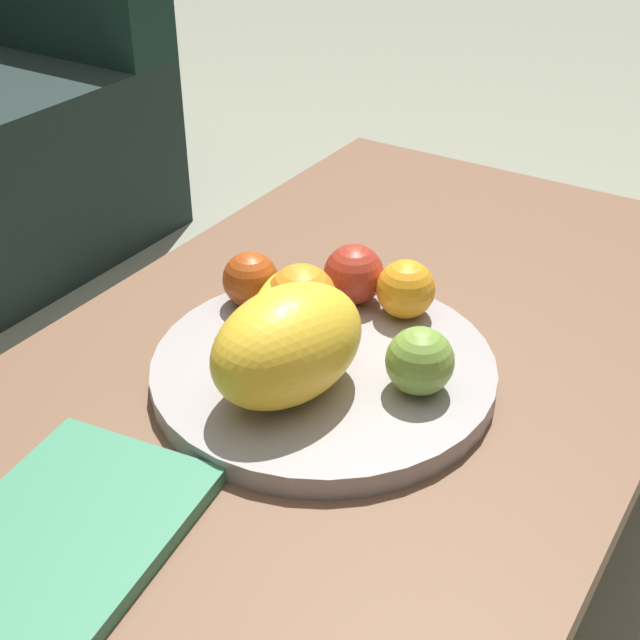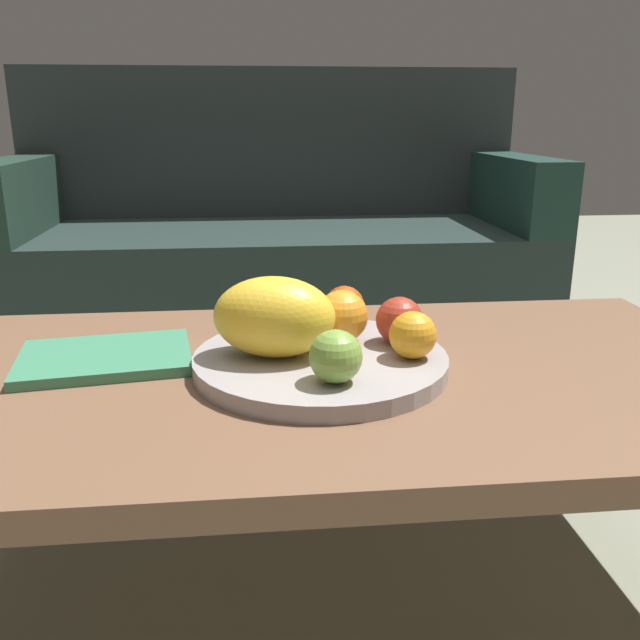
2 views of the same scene
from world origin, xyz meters
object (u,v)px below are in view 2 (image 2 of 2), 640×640
melon_large_front (274,317)px  banana_bunch (311,322)px  apple_right (399,320)px  apple_left (336,356)px  orange_left (413,335)px  apple_front (344,306)px  couch (275,252)px  fruit_bowl (320,361)px  magazine (105,358)px  orange_front (342,316)px  coffee_table (331,393)px

melon_large_front → banana_bunch: melon_large_front is taller
apple_right → banana_bunch: size_ratio=0.44×
apple_left → apple_right: bearing=51.4°
orange_left → apple_front: bearing=114.7°
couch → apple_left: 1.42m
fruit_bowl → apple_front: bearing=67.6°
apple_left → magazine: (-0.33, 0.17, -0.05)m
apple_left → orange_front: bearing=79.6°
couch → apple_right: 1.29m
fruit_bowl → orange_front: bearing=51.7°
magazine → fruit_bowl: bearing=-18.6°
orange_left → magazine: (-0.45, 0.09, -0.05)m
coffee_table → couch: (-0.03, 1.31, -0.05)m
apple_right → apple_left: bearing=-128.6°
orange_front → apple_front: size_ratio=1.21×
coffee_table → magazine: size_ratio=5.08×
coffee_table → apple_left: apple_left is taller
fruit_bowl → orange_left: (0.13, -0.03, 0.05)m
apple_front → couch: bearing=93.5°
fruit_bowl → banana_bunch: banana_bunch is taller
melon_large_front → orange_front: melon_large_front is taller
couch → orange_front: couch is taller
melon_large_front → orange_front: size_ratio=2.19×
orange_front → apple_front: (0.02, 0.08, -0.01)m
couch → apple_left: (0.03, -1.41, 0.14)m
orange_left → apple_front: orange_left is taller
couch → coffee_table: bearing=-88.5°
apple_front → banana_bunch: 0.09m
apple_front → banana_bunch: apple_front is taller
fruit_bowl → melon_large_front: (-0.07, -0.00, 0.07)m
orange_left → apple_left: apple_left is taller
fruit_bowl → magazine: size_ratio=1.48×
fruit_bowl → apple_front: apple_front is taller
melon_large_front → orange_left: size_ratio=2.57×
melon_large_front → apple_front: size_ratio=2.66×
orange_left → banana_bunch: (-0.14, 0.10, -0.01)m
orange_front → orange_left: bearing=-42.5°
magazine → apple_left: bearing=-35.8°
melon_large_front → apple_right: (0.19, 0.04, -0.02)m
banana_bunch → apple_left: bearing=-85.2°
apple_front → orange_left: bearing=-65.3°
orange_front → magazine: 0.36m
orange_left → magazine: 0.46m
orange_left → melon_large_front: bearing=171.2°
orange_front → apple_front: orange_front is taller
apple_front → apple_right: 0.12m
orange_front → orange_left: orange_front is taller
banana_bunch → apple_front: bearing=45.6°
melon_large_front → fruit_bowl: bearing=3.6°
melon_large_front → orange_front: bearing=26.8°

